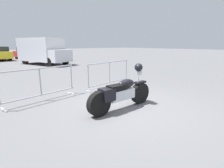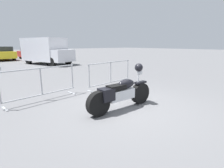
{
  "view_description": "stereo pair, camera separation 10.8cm",
  "coord_description": "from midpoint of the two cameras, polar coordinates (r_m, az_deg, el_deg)",
  "views": [
    {
      "loc": [
        -3.51,
        -3.34,
        1.79
      ],
      "look_at": [
        -0.23,
        0.39,
        0.65
      ],
      "focal_mm": 28.0,
      "sensor_mm": 36.0,
      "label": 1
    },
    {
      "loc": [
        -3.43,
        -3.41,
        1.79
      ],
      "look_at": [
        -0.23,
        0.39,
        0.65
      ],
      "focal_mm": 28.0,
      "sensor_mm": 36.0,
      "label": 2
    }
  ],
  "objects": [
    {
      "name": "crowd_barrier_near",
      "position": [
        5.98,
        -22.81,
        0.01
      ],
      "size": [
        2.44,
        0.74,
        1.07
      ],
      "rotation": [
        0.0,
        0.0,
        0.13
      ],
      "color": "#9EA0A5",
      "rests_on": "ground"
    },
    {
      "name": "planter_island",
      "position": [
        20.97,
        -18.27,
        8.62
      ],
      "size": [
        3.83,
        3.83,
        1.24
      ],
      "color": "#ADA89E",
      "rests_on": "ground"
    },
    {
      "name": "parked_car_red",
      "position": [
        23.43,
        -26.27,
        9.01
      ],
      "size": [
        2.01,
        4.29,
        1.42
      ],
      "rotation": [
        0.0,
        0.0,
        1.65
      ],
      "color": "#B21E19",
      "rests_on": "ground"
    },
    {
      "name": "delivery_van",
      "position": [
        16.9,
        -21.89,
        10.17
      ],
      "size": [
        3.3,
        5.35,
        2.31
      ],
      "rotation": [
        0.0,
        0.0,
        -1.28
      ],
      "color": "silver",
      "rests_on": "ground"
    },
    {
      "name": "motorcycle",
      "position": [
        4.85,
        2.48,
        -2.84
      ],
      "size": [
        2.19,
        0.33,
        1.24
      ],
      "rotation": [
        0.0,
        0.0,
        -0.02
      ],
      "color": "black",
      "rests_on": "ground"
    },
    {
      "name": "ground_plane",
      "position": [
        5.16,
        4.24,
        -7.39
      ],
      "size": [
        120.0,
        120.0,
        0.0
      ],
      "primitive_type": "plane",
      "color": "#5B5B5E"
    },
    {
      "name": "crowd_barrier_far",
      "position": [
        7.37,
        -1.26,
        3.31
      ],
      "size": [
        2.44,
        0.74,
        1.07
      ],
      "rotation": [
        0.0,
        0.0,
        0.13
      ],
      "color": "#9EA0A5",
      "rests_on": "ground"
    }
  ]
}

